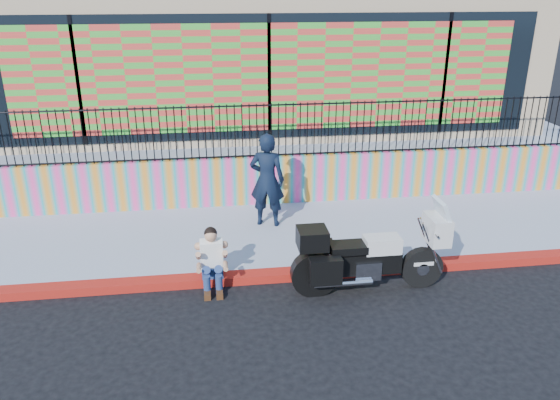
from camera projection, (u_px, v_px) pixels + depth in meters
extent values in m
plane|color=black|center=(297.00, 278.00, 9.66)|extent=(90.00, 90.00, 0.00)
cube|color=#A00B16|center=(297.00, 274.00, 9.64)|extent=(16.00, 0.30, 0.15)
cube|color=#949EB2|center=(284.00, 234.00, 11.16)|extent=(16.00, 3.00, 0.15)
cube|color=#FE4397|center=(274.00, 180.00, 12.40)|extent=(16.00, 0.20, 1.10)
cube|color=#949EB2|center=(254.00, 128.00, 17.12)|extent=(16.00, 10.00, 1.25)
cube|color=tan|center=(253.00, 42.00, 15.97)|extent=(14.00, 8.00, 4.00)
cube|color=black|center=(269.00, 78.00, 12.42)|extent=(12.60, 0.04, 2.80)
cube|color=red|center=(269.00, 78.00, 12.39)|extent=(11.48, 0.02, 2.40)
cylinder|color=black|center=(421.00, 268.00, 9.26)|extent=(0.72, 0.15, 0.72)
cylinder|color=black|center=(315.00, 275.00, 9.03)|extent=(0.72, 0.15, 0.72)
cube|color=black|center=(369.00, 261.00, 9.08)|extent=(1.03, 0.30, 0.37)
cube|color=silver|center=(366.00, 267.00, 9.11)|extent=(0.43, 0.37, 0.33)
cube|color=silver|center=(382.00, 244.00, 8.99)|extent=(0.60, 0.35, 0.26)
cube|color=black|center=(348.00, 248.00, 8.93)|extent=(0.60, 0.37, 0.13)
cube|color=silver|center=(437.00, 229.00, 9.03)|extent=(0.33, 0.57, 0.46)
cube|color=silver|center=(442.00, 210.00, 8.90)|extent=(0.20, 0.50, 0.37)
cube|color=black|center=(312.00, 238.00, 8.78)|extent=(0.48, 0.46, 0.33)
cube|color=black|center=(326.00, 271.00, 8.66)|extent=(0.52, 0.20, 0.43)
cube|color=black|center=(318.00, 253.00, 9.26)|extent=(0.52, 0.20, 0.43)
cube|color=silver|center=(422.00, 262.00, 9.22)|extent=(0.35, 0.17, 0.07)
imported|color=black|center=(267.00, 180.00, 11.10)|extent=(0.81, 0.65, 1.95)
cube|color=navy|center=(213.00, 271.00, 9.40)|extent=(0.36, 0.28, 0.18)
cube|color=white|center=(212.00, 254.00, 9.23)|extent=(0.38, 0.27, 0.54)
sphere|color=tan|center=(211.00, 236.00, 9.06)|extent=(0.21, 0.21, 0.21)
cube|color=#472814|center=(208.00, 294.00, 9.05)|extent=(0.11, 0.26, 0.10)
cube|color=#472814|center=(220.00, 293.00, 9.07)|extent=(0.11, 0.26, 0.10)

